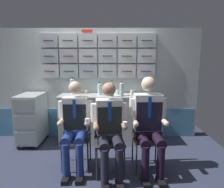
{
  "coord_description": "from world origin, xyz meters",
  "views": [
    {
      "loc": [
        0.42,
        -2.6,
        1.56
      ],
      "look_at": [
        0.4,
        0.36,
        1.05
      ],
      "focal_mm": 32.29,
      "sensor_mm": 36.0,
      "label": 1
    }
  ],
  "objects_px": {
    "service_trolley": "(32,118)",
    "crew_member_left": "(75,122)",
    "crew_member_right": "(110,126)",
    "water_bottle_short": "(122,89)",
    "folding_chair_by_counter": "(146,130)",
    "crew_member_by_counter": "(149,120)",
    "folding_chair_left": "(77,129)",
    "coffee_cup_white": "(118,93)",
    "folding_chair_right": "(108,133)"
  },
  "relations": [
    {
      "from": "folding_chair_left",
      "to": "crew_member_by_counter",
      "type": "xyz_separation_m",
      "value": [
        1.02,
        -0.19,
        0.21
      ]
    },
    {
      "from": "crew_member_left",
      "to": "folding_chair_right",
      "type": "relative_size",
      "value": 1.46
    },
    {
      "from": "crew_member_right",
      "to": "crew_member_by_counter",
      "type": "xyz_separation_m",
      "value": [
        0.53,
        0.13,
        0.05
      ]
    },
    {
      "from": "crew_member_by_counter",
      "to": "water_bottle_short",
      "type": "distance_m",
      "value": 1.06
    },
    {
      "from": "service_trolley",
      "to": "crew_member_right",
      "type": "distance_m",
      "value": 1.81
    },
    {
      "from": "crew_member_by_counter",
      "to": "folding_chair_by_counter",
      "type": "bearing_deg",
      "value": 92.98
    },
    {
      "from": "crew_member_left",
      "to": "folding_chair_right",
      "type": "xyz_separation_m",
      "value": [
        0.46,
        0.01,
        -0.16
      ]
    },
    {
      "from": "folding_chair_left",
      "to": "water_bottle_short",
      "type": "bearing_deg",
      "value": 48.25
    },
    {
      "from": "crew_member_right",
      "to": "coffee_cup_white",
      "type": "height_order",
      "value": "crew_member_right"
    },
    {
      "from": "folding_chair_left",
      "to": "crew_member_left",
      "type": "distance_m",
      "value": 0.23
    },
    {
      "from": "crew_member_right",
      "to": "folding_chair_by_counter",
      "type": "bearing_deg",
      "value": 28.57
    },
    {
      "from": "folding_chair_by_counter",
      "to": "crew_member_left",
      "type": "bearing_deg",
      "value": -172.58
    },
    {
      "from": "folding_chair_left",
      "to": "water_bottle_short",
      "type": "height_order",
      "value": "water_bottle_short"
    },
    {
      "from": "water_bottle_short",
      "to": "coffee_cup_white",
      "type": "xyz_separation_m",
      "value": [
        -0.07,
        0.11,
        -0.09
      ]
    },
    {
      "from": "folding_chair_left",
      "to": "crew_member_left",
      "type": "xyz_separation_m",
      "value": [
        0.0,
        -0.16,
        0.16
      ]
    },
    {
      "from": "water_bottle_short",
      "to": "folding_chair_left",
      "type": "bearing_deg",
      "value": -131.75
    },
    {
      "from": "service_trolley",
      "to": "water_bottle_short",
      "type": "distance_m",
      "value": 1.74
    },
    {
      "from": "crew_member_right",
      "to": "crew_member_left",
      "type": "bearing_deg",
      "value": 162.31
    },
    {
      "from": "crew_member_left",
      "to": "crew_member_right",
      "type": "xyz_separation_m",
      "value": [
        0.49,
        -0.15,
        0.0
      ]
    },
    {
      "from": "folding_chair_left",
      "to": "crew_member_by_counter",
      "type": "height_order",
      "value": "crew_member_by_counter"
    },
    {
      "from": "service_trolley",
      "to": "crew_member_left",
      "type": "relative_size",
      "value": 0.74
    },
    {
      "from": "folding_chair_left",
      "to": "water_bottle_short",
      "type": "distance_m",
      "value": 1.14
    },
    {
      "from": "crew_member_right",
      "to": "crew_member_by_counter",
      "type": "relative_size",
      "value": 0.95
    },
    {
      "from": "service_trolley",
      "to": "folding_chair_by_counter",
      "type": "distance_m",
      "value": 2.13
    },
    {
      "from": "folding_chair_right",
      "to": "crew_member_by_counter",
      "type": "relative_size",
      "value": 0.65
    },
    {
      "from": "crew_member_left",
      "to": "folding_chair_left",
      "type": "bearing_deg",
      "value": 91.62
    },
    {
      "from": "folding_chair_left",
      "to": "folding_chair_right",
      "type": "xyz_separation_m",
      "value": [
        0.47,
        -0.16,
        0.0
      ]
    },
    {
      "from": "folding_chair_left",
      "to": "folding_chair_right",
      "type": "relative_size",
      "value": 1.0
    },
    {
      "from": "service_trolley",
      "to": "folding_chair_left",
      "type": "xyz_separation_m",
      "value": [
        0.97,
        -0.74,
        0.04
      ]
    },
    {
      "from": "folding_chair_by_counter",
      "to": "crew_member_by_counter",
      "type": "bearing_deg",
      "value": -87.02
    },
    {
      "from": "folding_chair_left",
      "to": "crew_member_right",
      "type": "xyz_separation_m",
      "value": [
        0.49,
        -0.32,
        0.16
      ]
    },
    {
      "from": "service_trolley",
      "to": "water_bottle_short",
      "type": "bearing_deg",
      "value": 1.12
    },
    {
      "from": "crew_member_left",
      "to": "crew_member_right",
      "type": "distance_m",
      "value": 0.51
    },
    {
      "from": "service_trolley",
      "to": "crew_member_by_counter",
      "type": "relative_size",
      "value": 0.7
    },
    {
      "from": "service_trolley",
      "to": "folding_chair_by_counter",
      "type": "height_order",
      "value": "service_trolley"
    },
    {
      "from": "folding_chair_right",
      "to": "crew_member_right",
      "type": "distance_m",
      "value": 0.23
    },
    {
      "from": "folding_chair_right",
      "to": "folding_chair_by_counter",
      "type": "distance_m",
      "value": 0.56
    },
    {
      "from": "folding_chair_by_counter",
      "to": "coffee_cup_white",
      "type": "relative_size",
      "value": 12.02
    },
    {
      "from": "crew_member_by_counter",
      "to": "coffee_cup_white",
      "type": "xyz_separation_m",
      "value": [
        -0.41,
        1.07,
        0.2
      ]
    },
    {
      "from": "crew_member_left",
      "to": "water_bottle_short",
      "type": "xyz_separation_m",
      "value": [
        0.68,
        0.93,
        0.34
      ]
    },
    {
      "from": "crew_member_right",
      "to": "coffee_cup_white",
      "type": "distance_m",
      "value": 1.23
    },
    {
      "from": "crew_member_left",
      "to": "folding_chair_right",
      "type": "bearing_deg",
      "value": 0.84
    },
    {
      "from": "folding_chair_by_counter",
      "to": "water_bottle_short",
      "type": "height_order",
      "value": "water_bottle_short"
    },
    {
      "from": "folding_chair_left",
      "to": "folding_chair_by_counter",
      "type": "bearing_deg",
      "value": -1.76
    },
    {
      "from": "crew_member_by_counter",
      "to": "coffee_cup_white",
      "type": "height_order",
      "value": "crew_member_by_counter"
    },
    {
      "from": "folding_chair_right",
      "to": "water_bottle_short",
      "type": "distance_m",
      "value": 1.07
    },
    {
      "from": "service_trolley",
      "to": "water_bottle_short",
      "type": "xyz_separation_m",
      "value": [
        1.66,
        0.03,
        0.53
      ]
    },
    {
      "from": "crew_member_right",
      "to": "water_bottle_short",
      "type": "relative_size",
      "value": 4.83
    },
    {
      "from": "crew_member_right",
      "to": "water_bottle_short",
      "type": "distance_m",
      "value": 1.15
    },
    {
      "from": "coffee_cup_white",
      "to": "crew_member_right",
      "type": "bearing_deg",
      "value": -96.11
    }
  ]
}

